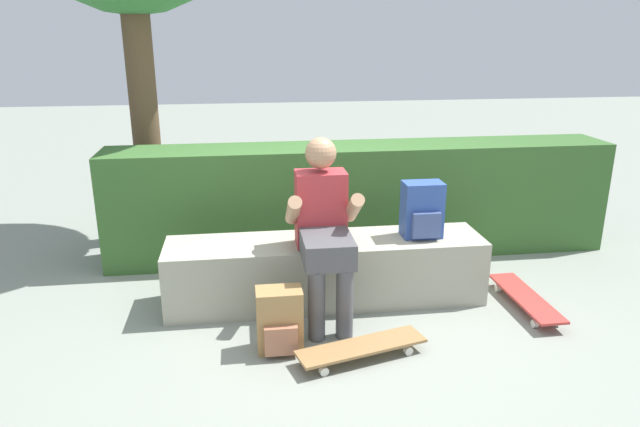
{
  "coord_description": "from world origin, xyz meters",
  "views": [
    {
      "loc": [
        -0.56,
        -3.51,
        1.9
      ],
      "look_at": [
        -0.04,
        0.3,
        0.66
      ],
      "focal_mm": 32.49,
      "sensor_mm": 36.0,
      "label": 1
    }
  ],
  "objects_px": {
    "backpack_on_ground": "(280,321)",
    "backpack_on_bench": "(422,211)",
    "bench_main": "(326,271)",
    "skateboard_beside_bench": "(526,298)",
    "person_skater": "(324,225)",
    "skateboard_near_person": "(362,347)"
  },
  "relations": [
    {
      "from": "person_skater",
      "to": "backpack_on_ground",
      "type": "xyz_separation_m",
      "value": [
        -0.33,
        -0.41,
        -0.47
      ]
    },
    {
      "from": "skateboard_beside_bench",
      "to": "backpack_on_bench",
      "type": "xyz_separation_m",
      "value": [
        -0.7,
        0.3,
        0.59
      ]
    },
    {
      "from": "bench_main",
      "to": "skateboard_beside_bench",
      "type": "height_order",
      "value": "bench_main"
    },
    {
      "from": "bench_main",
      "to": "skateboard_beside_bench",
      "type": "distance_m",
      "value": 1.43
    },
    {
      "from": "person_skater",
      "to": "backpack_on_ground",
      "type": "height_order",
      "value": "person_skater"
    },
    {
      "from": "bench_main",
      "to": "backpack_on_ground",
      "type": "distance_m",
      "value": 0.74
    },
    {
      "from": "skateboard_near_person",
      "to": "skateboard_beside_bench",
      "type": "height_order",
      "value": "same"
    },
    {
      "from": "person_skater",
      "to": "skateboard_near_person",
      "type": "xyz_separation_m",
      "value": [
        0.15,
        -0.58,
        -0.59
      ]
    },
    {
      "from": "backpack_on_bench",
      "to": "backpack_on_ground",
      "type": "relative_size",
      "value": 1.0
    },
    {
      "from": "bench_main",
      "to": "backpack_on_ground",
      "type": "relative_size",
      "value": 5.65
    },
    {
      "from": "backpack_on_bench",
      "to": "skateboard_near_person",
      "type": "bearing_deg",
      "value": -126.63
    },
    {
      "from": "skateboard_beside_bench",
      "to": "backpack_on_bench",
      "type": "bearing_deg",
      "value": 156.66
    },
    {
      "from": "person_skater",
      "to": "backpack_on_ground",
      "type": "bearing_deg",
      "value": -128.59
    },
    {
      "from": "skateboard_beside_bench",
      "to": "backpack_on_ground",
      "type": "distance_m",
      "value": 1.8
    },
    {
      "from": "backpack_on_ground",
      "to": "backpack_on_bench",
      "type": "bearing_deg",
      "value": 30.33
    },
    {
      "from": "skateboard_near_person",
      "to": "backpack_on_ground",
      "type": "xyz_separation_m",
      "value": [
        -0.48,
        0.17,
        0.12
      ]
    },
    {
      "from": "person_skater",
      "to": "backpack_on_bench",
      "type": "xyz_separation_m",
      "value": [
        0.74,
        0.21,
        -0.0
      ]
    },
    {
      "from": "bench_main",
      "to": "backpack_on_bench",
      "type": "bearing_deg",
      "value": -0.78
    },
    {
      "from": "person_skater",
      "to": "skateboard_beside_bench",
      "type": "relative_size",
      "value": 1.52
    },
    {
      "from": "skateboard_near_person",
      "to": "backpack_on_bench",
      "type": "distance_m",
      "value": 1.15
    },
    {
      "from": "person_skater",
      "to": "skateboard_beside_bench",
      "type": "xyz_separation_m",
      "value": [
        1.44,
        -0.09,
        -0.59
      ]
    },
    {
      "from": "skateboard_near_person",
      "to": "backpack_on_bench",
      "type": "xyz_separation_m",
      "value": [
        0.59,
        0.8,
        0.59
      ]
    }
  ]
}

